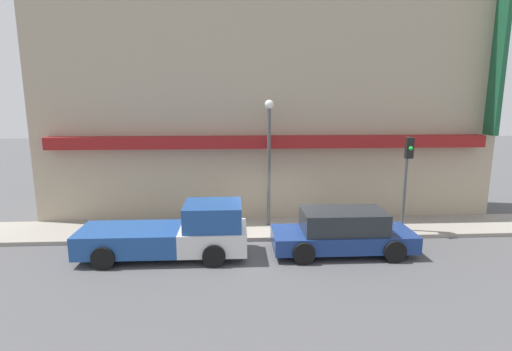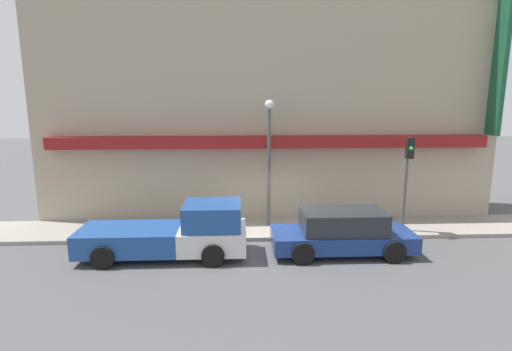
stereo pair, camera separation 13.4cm
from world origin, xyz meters
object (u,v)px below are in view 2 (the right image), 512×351
Objects in this scene: fire_hydrant at (330,222)px; traffic_light at (408,167)px; street_lamp at (269,148)px; pickup_truck at (175,233)px; parked_car at (342,232)px.

traffic_light reaches higher than fire_hydrant.
pickup_truck is at bearing -140.79° from street_lamp.
fire_hydrant is 3.64m from traffic_light.
parked_car is 4.49m from street_lamp.
fire_hydrant is 3.86m from street_lamp.
street_lamp reaches higher than traffic_light.
traffic_light is (5.27, -1.02, -0.68)m from street_lamp.
parked_car is (5.76, -0.00, -0.06)m from pickup_truck.
traffic_light reaches higher than pickup_truck.
traffic_light is at bearing -10.90° from street_lamp.
traffic_light is at bearing 10.31° from pickup_truck.
pickup_truck is 1.15× the size of parked_car.
street_lamp is (3.41, 2.79, 2.57)m from pickup_truck.
street_lamp is 1.38× the size of traffic_light.
traffic_light is (2.92, 1.77, 1.95)m from parked_car.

